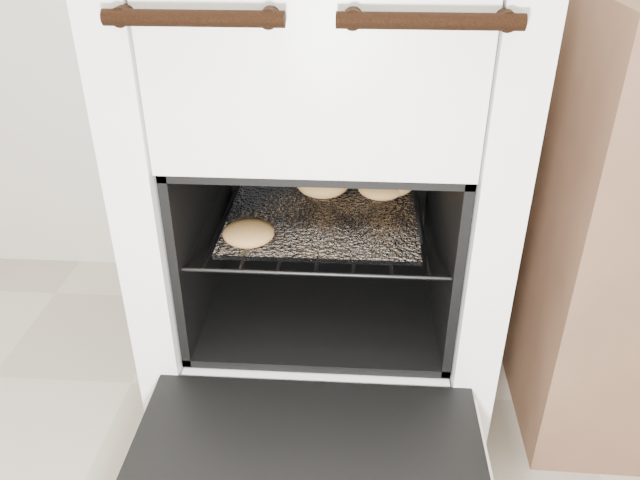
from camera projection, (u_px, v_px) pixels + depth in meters
The scene contains 4 objects.
stove at pixel (325, 180), 1.27m from camera, with size 0.64×0.71×0.98m.
oven_rack at pixel (323, 216), 1.23m from camera, with size 0.47×0.45×0.01m.
foil_sheet at pixel (322, 218), 1.21m from camera, with size 0.36×0.32×0.01m, color white.
baked_rolls at pixel (340, 192), 1.25m from camera, with size 0.39×0.35×0.05m.
Camera 1 is at (0.17, -0.02, 1.00)m, focal length 35.00 mm.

